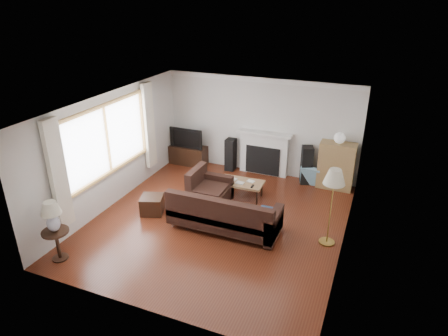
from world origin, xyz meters
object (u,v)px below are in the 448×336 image
at_px(sectional_sofa, 224,212).
at_px(tv_stand, 189,155).
at_px(coffee_table, 241,189).
at_px(bookshelf, 336,166).
at_px(side_table, 58,245).
at_px(floor_lamp, 331,207).

bearing_deg(sectional_sofa, tv_stand, 128.89).
height_order(tv_stand, coffee_table, tv_stand).
height_order(bookshelf, coffee_table, bookshelf).
bearing_deg(side_table, bookshelf, 48.98).
bearing_deg(tv_stand, bookshelf, 0.42).
relative_size(tv_stand, floor_lamp, 0.66).
bearing_deg(floor_lamp, bookshelf, 95.16).
bearing_deg(bookshelf, side_table, -131.02).
height_order(sectional_sofa, coffee_table, sectional_sofa).
height_order(tv_stand, sectional_sofa, sectional_sofa).
distance_m(tv_stand, floor_lamp, 4.86).
distance_m(bookshelf, coffee_table, 2.39).
xyz_separation_m(sectional_sofa, coffee_table, (-0.16, 1.40, -0.19)).
bearing_deg(coffee_table, side_table, -124.69).
height_order(bookshelf, floor_lamp, floor_lamp).
distance_m(bookshelf, side_table, 6.33).
xyz_separation_m(bookshelf, sectional_sofa, (-1.78, -2.74, -0.19)).
height_order(coffee_table, floor_lamp, floor_lamp).
distance_m(sectional_sofa, floor_lamp, 2.06).
distance_m(sectional_sofa, side_table, 3.12).
xyz_separation_m(tv_stand, sectional_sofa, (2.19, -2.71, 0.13)).
bearing_deg(bookshelf, tv_stand, -179.58).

